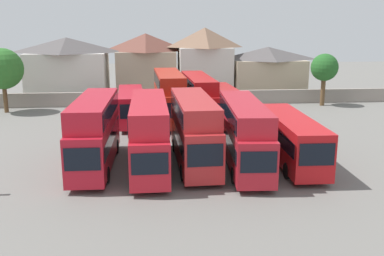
# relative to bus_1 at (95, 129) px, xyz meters

# --- Properties ---
(ground) EXTENTS (140.00, 140.00, 0.00)m
(ground) POSITION_rel_bus_1_xyz_m (7.21, 17.52, -2.82)
(ground) COLOR slate
(depot_boundary_wall) EXTENTS (56.00, 0.50, 1.80)m
(depot_boundary_wall) POSITION_rel_bus_1_xyz_m (7.21, 24.38, -1.92)
(depot_boundary_wall) COLOR gray
(depot_boundary_wall) RESTS_ON ground
(bus_1) EXTENTS (2.66, 10.98, 5.00)m
(bus_1) POSITION_rel_bus_1_xyz_m (0.00, 0.00, 0.00)
(bus_1) COLOR red
(bus_1) RESTS_ON ground
(bus_2) EXTENTS (2.65, 11.61, 4.91)m
(bus_2) POSITION_rel_bus_1_xyz_m (3.87, -0.48, -0.05)
(bus_2) COLOR red
(bus_2) RESTS_ON ground
(bus_3) EXTENTS (2.87, 10.89, 4.98)m
(bus_3) POSITION_rel_bus_1_xyz_m (7.11, -0.03, -0.01)
(bus_3) COLOR #B42527
(bus_3) RESTS_ON ground
(bus_4) EXTENTS (3.17, 11.87, 4.70)m
(bus_4) POSITION_rel_bus_1_xyz_m (10.68, -0.71, -0.16)
(bus_4) COLOR #B41B27
(bus_4) RESTS_ON ground
(bus_5) EXTENTS (2.84, 11.20, 3.50)m
(bus_5) POSITION_rel_bus_1_xyz_m (14.29, -0.36, -0.82)
(bus_5) COLOR red
(bus_5) RESTS_ON ground
(bus_6) EXTENTS (3.12, 10.40, 3.40)m
(bus_6) POSITION_rel_bus_1_xyz_m (1.91, 14.27, -0.87)
(bus_6) COLOR red
(bus_6) RESTS_ON ground
(bus_7) EXTENTS (3.07, 11.33, 5.23)m
(bus_7) POSITION_rel_bus_1_xyz_m (5.91, 14.52, 0.12)
(bus_7) COLOR red
(bus_7) RESTS_ON ground
(bus_8) EXTENTS (2.96, 11.66, 4.84)m
(bus_8) POSITION_rel_bus_1_xyz_m (9.01, 14.51, -0.09)
(bus_8) COLOR red
(bus_8) RESTS_ON ground
(bus_9) EXTENTS (3.04, 10.62, 3.49)m
(bus_9) POSITION_rel_bus_1_xyz_m (11.83, 14.52, -0.83)
(bus_9) COLOR red
(bus_9) RESTS_ON ground
(house_terrace_left) EXTENTS (11.12, 7.55, 8.42)m
(house_terrace_left) POSITION_rel_bus_1_xyz_m (-7.46, 30.96, 1.47)
(house_terrace_left) COLOR silver
(house_terrace_left) RESTS_ON ground
(house_terrace_centre) EXTENTS (8.80, 6.56, 8.91)m
(house_terrace_centre) POSITION_rel_bus_1_xyz_m (3.34, 32.46, 1.73)
(house_terrace_centre) COLOR tan
(house_terrace_centre) RESTS_ON ground
(house_terrace_right) EXTENTS (7.73, 6.74, 9.73)m
(house_terrace_right) POSITION_rel_bus_1_xyz_m (11.67, 31.11, 2.15)
(house_terrace_right) COLOR silver
(house_terrace_right) RESTS_ON ground
(house_terrace_far_right) EXTENTS (10.60, 6.89, 7.04)m
(house_terrace_far_right) POSITION_rel_bus_1_xyz_m (20.71, 30.69, 0.77)
(house_terrace_far_right) COLOR #C6B293
(house_terrace_far_right) RESTS_ON ground
(tree_left_of_lot) EXTENTS (4.74, 4.74, 7.51)m
(tree_left_of_lot) POSITION_rel_bus_1_xyz_m (-13.08, 21.38, 2.30)
(tree_left_of_lot) COLOR brown
(tree_left_of_lot) RESTS_ON ground
(tree_behind_wall) EXTENTS (3.43, 3.43, 6.58)m
(tree_behind_wall) POSITION_rel_bus_1_xyz_m (25.82, 22.38, 1.97)
(tree_behind_wall) COLOR brown
(tree_behind_wall) RESTS_ON ground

